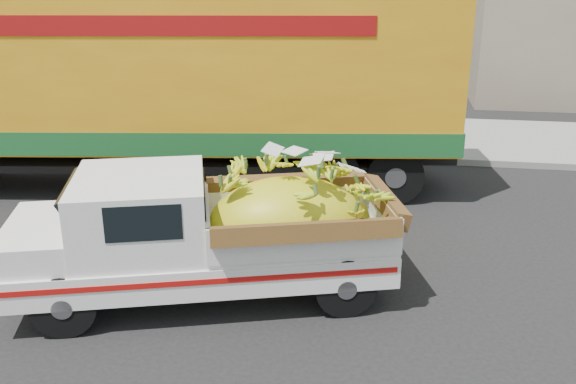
# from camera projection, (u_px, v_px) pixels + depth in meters

# --- Properties ---
(ground) EXTENTS (100.00, 100.00, 0.00)m
(ground) POSITION_uv_depth(u_px,v_px,m) (80.00, 284.00, 9.28)
(ground) COLOR black
(ground) RESTS_ON ground
(curb) EXTENTS (60.00, 0.25, 0.15)m
(curb) POSITION_uv_depth(u_px,v_px,m) (208.00, 150.00, 15.63)
(curb) COLOR gray
(curb) RESTS_ON ground
(sidewalk) EXTENTS (60.00, 4.00, 0.14)m
(sidewalk) POSITION_uv_depth(u_px,v_px,m) (229.00, 129.00, 17.59)
(sidewalk) COLOR gray
(sidewalk) RESTS_ON ground
(building_left) EXTENTS (18.00, 6.00, 5.00)m
(building_left) POSITION_uv_depth(u_px,v_px,m) (52.00, 17.00, 23.42)
(building_left) COLOR gray
(building_left) RESTS_ON ground
(pickup_truck) EXTENTS (5.37, 3.23, 1.77)m
(pickup_truck) POSITION_uv_depth(u_px,v_px,m) (231.00, 230.00, 8.72)
(pickup_truck) COLOR black
(pickup_truck) RESTS_ON ground
(semi_trailer) EXTENTS (12.06, 4.14, 3.80)m
(semi_trailer) POSITION_uv_depth(u_px,v_px,m) (156.00, 83.00, 12.71)
(semi_trailer) COLOR black
(semi_trailer) RESTS_ON ground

